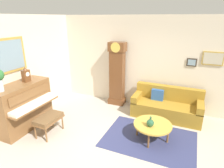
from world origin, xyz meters
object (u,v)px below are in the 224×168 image
at_px(grandfather_clock, 117,76).
at_px(couch, 166,106).
at_px(mantel_clock, 26,75).
at_px(green_jug, 150,123).
at_px(piano_bench, 49,119).
at_px(coffee_table, 153,125).
at_px(piano, 23,106).

distance_m(grandfather_clock, couch, 1.77).
distance_m(mantel_clock, green_jug, 3.25).
xyz_separation_m(piano_bench, coffee_table, (2.35, 0.79, -0.03)).
bearing_deg(piano_bench, grandfather_clock, 69.44).
distance_m(piano, piano_bench, 0.81).
height_order(couch, green_jug, couch).
bearing_deg(piano_bench, couch, 39.71).
relative_size(piano, green_jug, 6.00).
bearing_deg(green_jug, grandfather_clock, 131.93).
xyz_separation_m(couch, coffee_table, (-0.13, -1.28, 0.06)).
bearing_deg(piano_bench, piano, 179.19).
xyz_separation_m(piano, mantel_clock, (0.00, 0.23, 0.76)).
xyz_separation_m(piano, coffee_table, (3.15, 0.78, -0.22)).
height_order(piano_bench, grandfather_clock, grandfather_clock).
height_order(piano, grandfather_clock, grandfather_clock).
bearing_deg(couch, piano, -147.93).
bearing_deg(coffee_table, couch, 84.07).
xyz_separation_m(piano_bench, green_jug, (2.32, 0.66, 0.09)).
relative_size(piano_bench, mantel_clock, 1.84).
bearing_deg(coffee_table, grandfather_clock, 134.94).
relative_size(piano, couch, 0.76).
bearing_deg(piano, grandfather_clock, 54.07).
height_order(grandfather_clock, coffee_table, grandfather_clock).
height_order(piano, coffee_table, piano).
distance_m(coffee_table, green_jug, 0.18).
height_order(piano_bench, green_jug, green_jug).
bearing_deg(piano, piano_bench, -0.81).
relative_size(mantel_clock, green_jug, 1.58).
relative_size(grandfather_clock, green_jug, 8.46).
distance_m(piano, green_jug, 3.18).
xyz_separation_m(piano, grandfather_clock, (1.65, 2.28, 0.37)).
bearing_deg(piano, mantel_clock, 89.53).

